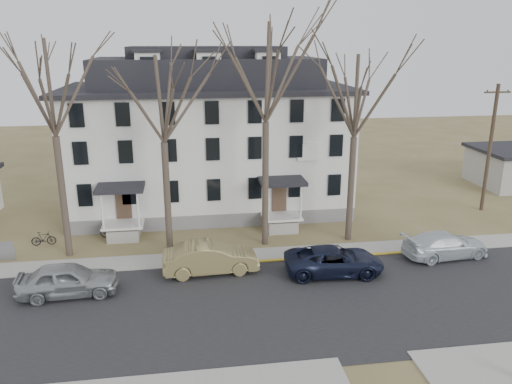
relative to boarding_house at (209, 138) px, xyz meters
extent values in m
plane|color=olive|center=(2.00, -17.95, -5.38)|extent=(120.00, 120.00, 0.00)
cube|color=#27272A|center=(2.00, -15.95, -5.38)|extent=(120.00, 10.00, 0.04)
cube|color=#A09F97|center=(2.00, -9.95, -5.38)|extent=(120.00, 2.00, 0.08)
cube|color=gold|center=(7.00, -10.85, -5.38)|extent=(14.00, 0.25, 0.06)
cube|color=slate|center=(0.00, 0.05, -4.88)|extent=(20.00, 10.00, 1.00)
cube|color=silver|center=(0.00, 0.05, -0.38)|extent=(20.00, 10.00, 8.00)
cube|color=black|center=(0.00, 0.05, 3.72)|extent=(20.80, 10.80, 0.30)
cube|color=black|center=(0.00, 0.05, 4.87)|extent=(16.00, 7.00, 2.00)
cube|color=black|center=(0.00, 0.05, 6.27)|extent=(11.00, 4.50, 0.80)
cube|color=white|center=(-6.00, -5.91, -4.38)|extent=(2.60, 2.00, 0.16)
cube|color=white|center=(4.50, -5.91, -4.38)|extent=(2.60, 2.00, 0.16)
cube|color=white|center=(6.50, -5.03, -0.18)|extent=(1.60, 0.08, 1.20)
cylinder|color=#473B31|center=(-9.00, -8.15, -1.74)|extent=(0.40, 0.40, 7.28)
cylinder|color=#473B31|center=(-3.00, -8.15, -2.00)|extent=(0.40, 0.40, 6.76)
cylinder|color=#473B31|center=(3.00, -8.15, -1.48)|extent=(0.40, 0.40, 7.80)
cylinder|color=#473B31|center=(8.50, -8.15, -2.00)|extent=(0.40, 0.40, 6.76)
cylinder|color=#3D3023|center=(20.50, -3.95, -0.63)|extent=(0.28, 0.28, 9.50)
cube|color=#3D3023|center=(20.50, -3.95, 3.52)|extent=(2.00, 0.12, 0.12)
imported|color=#999EA1|center=(-7.96, -13.34, -4.53)|extent=(5.06, 2.26, 1.69)
imported|color=olive|center=(-0.67, -11.78, -4.51)|extent=(5.38, 2.15, 1.74)
imported|color=#151A31|center=(6.09, -12.89, -4.62)|extent=(5.61, 2.86, 1.52)
imported|color=silver|center=(13.32, -11.69, -4.62)|extent=(5.41, 2.69, 1.51)
imported|color=black|center=(-6.68, -5.80, -4.91)|extent=(1.87, 0.95, 0.94)
imported|color=black|center=(-10.88, -6.47, -4.93)|extent=(1.52, 0.52, 0.90)
camera|label=1|loc=(-1.80, -37.27, 7.12)|focal=35.00mm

